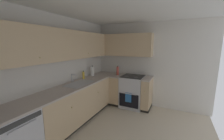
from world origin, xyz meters
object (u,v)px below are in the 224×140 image
Objects in this scene: paper_towel_roll at (92,72)px; oil_bottle at (118,71)px; oven_range at (132,91)px; soap_bottle at (83,75)px.

oil_bottle is (0.44, -0.61, -0.00)m from paper_towel_roll.
oil_bottle is at bearing 92.26° from oven_range.
soap_bottle is at bearing 177.05° from paper_towel_roll.
soap_bottle is 0.39m from paper_towel_roll.
soap_bottle is 0.80× the size of oil_bottle.
soap_bottle is 0.69× the size of paper_towel_roll.
paper_towel_roll is (-0.46, 1.07, 0.57)m from oven_range.
oven_range is at bearing -66.92° from paper_towel_roll.
paper_towel_roll is at bearing -2.95° from soap_bottle.
oven_range is 0.74m from oil_bottle.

